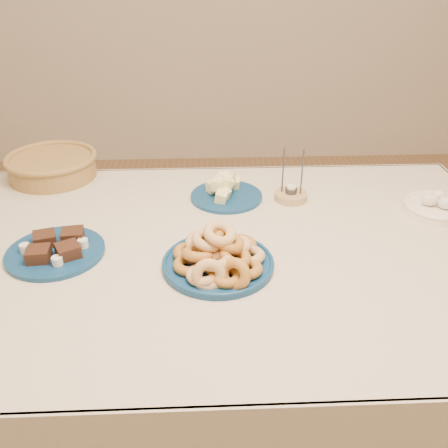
{
  "coord_description": "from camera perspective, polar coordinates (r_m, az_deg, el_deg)",
  "views": [
    {
      "loc": [
        -0.05,
        -1.17,
        1.49
      ],
      "look_at": [
        0.0,
        -0.05,
        0.85
      ],
      "focal_mm": 40.0,
      "sensor_mm": 36.0,
      "label": 1
    }
  ],
  "objects": [
    {
      "name": "ground",
      "position": [
        1.9,
        -0.07,
        -22.11
      ],
      "size": [
        5.0,
        5.0,
        0.0
      ],
      "primitive_type": "plane",
      "color": "olive",
      "rests_on": "ground"
    },
    {
      "name": "dining_table",
      "position": [
        1.45,
        -0.09,
        -6.12
      ],
      "size": [
        1.71,
        1.11,
        0.75
      ],
      "color": "brown",
      "rests_on": "ground"
    },
    {
      "name": "donut_platter",
      "position": [
        1.28,
        -0.64,
        -3.84
      ],
      "size": [
        0.32,
        0.32,
        0.13
      ],
      "rotation": [
        0.0,
        0.0,
        -0.12
      ],
      "color": "navy",
      "rests_on": "dining_table"
    },
    {
      "name": "melon_plate",
      "position": [
        1.64,
        0.1,
        3.82
      ],
      "size": [
        0.28,
        0.28,
        0.08
      ],
      "rotation": [
        0.0,
        0.0,
        0.21
      ],
      "color": "navy",
      "rests_on": "dining_table"
    },
    {
      "name": "brownie_plate",
      "position": [
        1.42,
        -18.68,
        -2.8
      ],
      "size": [
        0.34,
        0.34,
        0.05
      ],
      "rotation": [
        0.0,
        0.0,
        0.34
      ],
      "color": "navy",
      "rests_on": "dining_table"
    },
    {
      "name": "wicker_basket",
      "position": [
        1.89,
        -19.05,
        6.39
      ],
      "size": [
        0.4,
        0.4,
        0.08
      ],
      "rotation": [
        0.0,
        0.0,
        0.31
      ],
      "color": "brown",
      "rests_on": "dining_table"
    },
    {
      "name": "candle_holder",
      "position": [
        1.65,
        7.64,
        3.32
      ],
      "size": [
        0.13,
        0.13,
        0.18
      ],
      "rotation": [
        0.0,
        0.0,
        -0.34
      ],
      "color": "tan",
      "rests_on": "dining_table"
    },
    {
      "name": "egg_bowl",
      "position": [
        1.69,
        23.11,
        1.88
      ],
      "size": [
        0.25,
        0.25,
        0.07
      ],
      "rotation": [
        0.0,
        0.0,
        -0.3
      ],
      "color": "white",
      "rests_on": "dining_table"
    }
  ]
}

